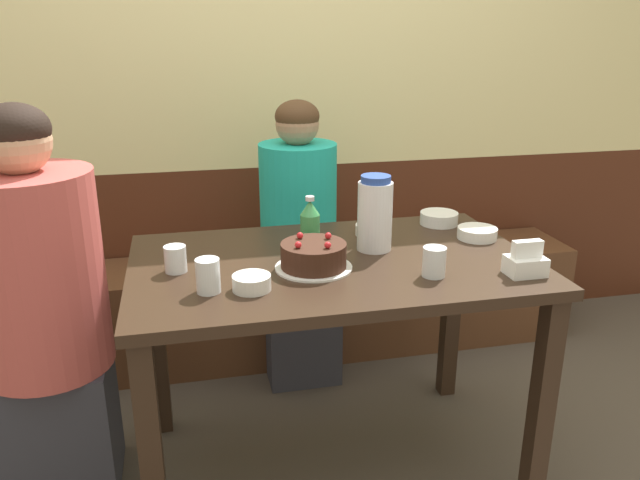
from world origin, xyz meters
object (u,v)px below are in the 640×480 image
(soju_bottle, at_px, (310,225))
(person_teal_shirt, at_px, (299,254))
(bowl_side_dish, at_px, (477,233))
(person_pale_blue_shirt, at_px, (43,312))
(glass_tumbler_short, at_px, (208,276))
(birthday_cake, at_px, (314,256))
(bowl_soup_white, at_px, (252,283))
(bowl_sauce_shallow, at_px, (371,230))
(glass_water_tall, at_px, (175,259))
(glass_shot_small, at_px, (434,262))
(bowl_rice_small, at_px, (439,218))
(bench_seat, at_px, (289,306))
(water_pitcher, at_px, (375,214))
(napkin_holder, at_px, (526,262))

(soju_bottle, distance_m, person_teal_shirt, 0.62)
(bowl_side_dish, bearing_deg, person_pale_blue_shirt, 179.67)
(glass_tumbler_short, height_order, person_teal_shirt, person_teal_shirt)
(birthday_cake, distance_m, person_teal_shirt, 0.75)
(bowl_soup_white, xyz_separation_m, glass_tumbler_short, (-0.12, 0.01, 0.03))
(bowl_sauce_shallow, height_order, glass_water_tall, glass_water_tall)
(bowl_side_dish, height_order, glass_tumbler_short, glass_tumbler_short)
(glass_tumbler_short, bearing_deg, bowl_soup_white, -5.79)
(bowl_sauce_shallow, height_order, person_teal_shirt, person_teal_shirt)
(person_teal_shirt, distance_m, person_pale_blue_shirt, 1.05)
(birthday_cake, relative_size, bowl_sauce_shallow, 2.12)
(glass_water_tall, distance_m, person_teal_shirt, 0.84)
(bowl_soup_white, height_order, glass_shot_small, glass_shot_small)
(bowl_rice_small, xyz_separation_m, glass_water_tall, (-0.94, -0.27, 0.02))
(bench_seat, distance_m, glass_shot_small, 1.20)
(birthday_cake, xyz_separation_m, glass_shot_small, (0.33, -0.14, 0.00))
(glass_water_tall, bearing_deg, bowl_side_dish, 4.83)
(bench_seat, distance_m, bowl_rice_small, 0.92)
(water_pitcher, height_order, bowl_sauce_shallow, water_pitcher)
(bowl_side_dish, bearing_deg, bench_seat, 125.68)
(bowl_side_dish, distance_m, person_pale_blue_shirt, 1.42)
(water_pitcher, bearing_deg, bowl_rice_small, 33.46)
(bowl_rice_small, distance_m, bowl_side_dish, 0.19)
(water_pitcher, xyz_separation_m, person_teal_shirt, (-0.14, 0.58, -0.33))
(soju_bottle, bearing_deg, water_pitcher, -9.29)
(soju_bottle, bearing_deg, bowl_side_dish, -0.75)
(water_pitcher, bearing_deg, napkin_holder, -40.38)
(soju_bottle, bearing_deg, bowl_soup_white, -128.70)
(bowl_rice_small, bearing_deg, birthday_cake, -148.52)
(soju_bottle, xyz_separation_m, napkin_holder, (0.57, -0.34, -0.05))
(birthday_cake, xyz_separation_m, soju_bottle, (0.02, 0.16, 0.05))
(napkin_holder, distance_m, bowl_rice_small, 0.52)
(bowl_soup_white, relative_size, glass_shot_small, 1.22)
(napkin_holder, xyz_separation_m, glass_tumbler_short, (-0.91, 0.08, 0.01))
(birthday_cake, relative_size, napkin_holder, 2.12)
(napkin_holder, xyz_separation_m, glass_water_tall, (-0.99, 0.25, 0.00))
(bench_seat, relative_size, bowl_side_dish, 19.91)
(bowl_soup_white, distance_m, bowl_side_dish, 0.85)
(water_pitcher, bearing_deg, birthday_cake, -151.40)
(napkin_holder, xyz_separation_m, bowl_sauce_shallow, (-0.33, 0.45, -0.02))
(bench_seat, relative_size, napkin_holder, 24.37)
(glass_tumbler_short, bearing_deg, glass_shot_small, -2.43)
(bowl_side_dish, distance_m, person_teal_shirt, 0.79)
(birthday_cake, relative_size, soju_bottle, 1.29)
(soju_bottle, bearing_deg, glass_tumbler_short, -141.87)
(glass_shot_small, distance_m, person_pale_blue_shirt, 1.19)
(bench_seat, bearing_deg, bowl_rice_small, -50.01)
(birthday_cake, distance_m, napkin_holder, 0.62)
(bowl_sauce_shallow, bearing_deg, glass_tumbler_short, -147.00)
(bench_seat, distance_m, person_pale_blue_shirt, 1.21)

